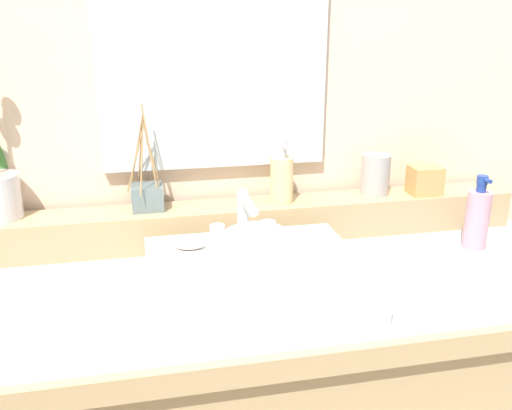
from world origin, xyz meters
name	(u,v)px	position (x,y,z in m)	size (l,w,h in m)	color
wall_back	(226,87)	(0.00, 0.39, 1.21)	(3.44, 0.20, 2.42)	beige
back_ledge	(239,222)	(0.00, 0.21, 0.91)	(1.38, 0.11, 0.09)	tan
sink_basin	(256,281)	(-0.02, -0.07, 0.90)	(0.41, 0.35, 0.27)	white
soap_bar	(191,243)	(-0.13, 0.04, 0.94)	(0.07, 0.04, 0.02)	silver
soap_dispenser	(282,178)	(0.10, 0.21, 1.02)	(0.05, 0.06, 0.15)	#DABE85
tumbler_cup	(375,174)	(0.35, 0.23, 1.01)	(0.07, 0.07, 0.10)	#9F9A99
reed_diffuser	(147,195)	(-0.21, 0.23, 0.99)	(0.08, 0.10, 0.24)	slate
trinket_box	(425,180)	(0.47, 0.20, 0.99)	(0.08, 0.06, 0.07)	tan
lotion_bottle	(477,218)	(0.53, 0.06, 0.94)	(0.05, 0.06, 0.17)	#CA90A4
mirror	(213,40)	(-0.04, 0.28, 1.33)	(0.53, 0.02, 0.59)	silver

